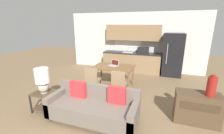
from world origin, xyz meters
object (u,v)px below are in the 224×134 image
at_px(table_lamp, 42,79).
at_px(vase, 212,86).
at_px(refrigerator, 173,55).
at_px(dining_chair_near_left, 93,79).
at_px(credenza, 197,108).
at_px(dining_chair_near_right, 119,83).
at_px(laptop, 114,64).
at_px(side_table, 45,98).
at_px(couch, 94,107).
at_px(dining_table, 113,68).

height_order(table_lamp, vase, vase).
relative_size(refrigerator, dining_chair_near_left, 2.04).
relative_size(credenza, dining_chair_near_right, 1.04).
bearing_deg(laptop, side_table, -97.74).
bearing_deg(couch, dining_chair_near_right, 78.40).
bearing_deg(dining_chair_near_right, dining_table, -63.93).
relative_size(dining_table, side_table, 2.70).
height_order(table_lamp, dining_chair_near_right, table_lamp).
height_order(dining_table, dining_chair_near_left, dining_chair_near_left).
distance_m(couch, credenza, 2.32).
height_order(dining_table, laptop, laptop).
relative_size(side_table, table_lamp, 0.81).
xyz_separation_m(couch, dining_chair_near_right, (0.24, 1.19, 0.16)).
xyz_separation_m(table_lamp, dining_chair_near_left, (0.68, 1.33, -0.38)).
distance_m(table_lamp, vase, 3.80).
distance_m(credenza, dining_chair_near_left, 2.92).
xyz_separation_m(refrigerator, dining_table, (-1.99, -1.96, -0.23)).
height_order(credenza, laptop, laptop).
bearing_deg(table_lamp, dining_chair_near_right, 39.15).
bearing_deg(refrigerator, couch, -114.21).
height_order(vase, dining_chair_near_right, vase).
relative_size(couch, side_table, 3.96).
height_order(side_table, laptop, laptop).
relative_size(vase, dining_chair_near_right, 0.52).
height_order(dining_table, credenza, dining_table).
xyz_separation_m(vase, dining_chair_near_left, (-3.05, 0.61, -0.43)).
height_order(dining_table, side_table, dining_table).
bearing_deg(dining_table, dining_chair_near_left, -119.29).
bearing_deg(dining_chair_near_right, refrigerator, -121.23).
distance_m(table_lamp, dining_chair_near_left, 1.54).
distance_m(dining_chair_near_right, laptop, 1.09).
bearing_deg(couch, credenza, 16.93).
bearing_deg(table_lamp, credenza, 12.13).
distance_m(dining_table, credenza, 2.79).
bearing_deg(vase, dining_chair_near_left, 168.61).
distance_m(credenza, dining_chair_near_right, 2.04).
relative_size(couch, dining_chair_near_right, 2.29).
distance_m(refrigerator, dining_table, 2.80).
bearing_deg(couch, dining_table, 95.73).
bearing_deg(side_table, dining_table, 60.97).
bearing_deg(table_lamp, laptop, 63.57).
xyz_separation_m(table_lamp, laptop, (1.10, 2.22, -0.09)).
distance_m(dining_chair_near_right, dining_chair_near_left, 0.89).
distance_m(refrigerator, table_lamp, 5.12).
bearing_deg(dining_chair_near_right, table_lamp, 36.90).
bearing_deg(laptop, credenza, -11.26).
height_order(credenza, dining_chair_near_right, dining_chair_near_right).
xyz_separation_m(table_lamp, credenza, (3.54, 0.76, -0.52)).
xyz_separation_m(credenza, laptop, (-2.44, 1.46, 0.44)).
bearing_deg(refrigerator, dining_table, -135.49).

